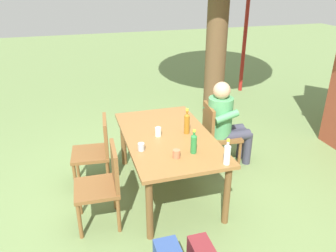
{
  "coord_description": "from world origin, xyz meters",
  "views": [
    {
      "loc": [
        3.28,
        -0.97,
        2.41
      ],
      "look_at": [
        0.0,
        0.0,
        0.85
      ],
      "focal_mm": 35.83,
      "sensor_mm": 36.0,
      "label": 1
    }
  ],
  "objects_px": {
    "bottle_clear": "(227,153)",
    "bottle_green": "(194,143)",
    "cup_terracotta": "(176,154)",
    "chair_near_right": "(104,182)",
    "person_in_white_shirt": "(225,120)",
    "bottle_amber": "(187,123)",
    "cup_white": "(158,132)",
    "dining_table": "(168,142)",
    "chair_far_left": "(217,132)",
    "cup_steel": "(141,147)",
    "chair_near_left": "(97,149)"
  },
  "relations": [
    {
      "from": "bottle_clear",
      "to": "bottle_green",
      "type": "relative_size",
      "value": 1.02
    },
    {
      "from": "cup_terracotta",
      "to": "chair_near_right",
      "type": "bearing_deg",
      "value": -99.79
    },
    {
      "from": "bottle_clear",
      "to": "chair_near_right",
      "type": "bearing_deg",
      "value": -108.2
    },
    {
      "from": "person_in_white_shirt",
      "to": "bottle_clear",
      "type": "distance_m",
      "value": 1.26
    },
    {
      "from": "chair_near_right",
      "to": "bottle_amber",
      "type": "bearing_deg",
      "value": 110.57
    },
    {
      "from": "person_in_white_shirt",
      "to": "cup_white",
      "type": "height_order",
      "value": "person_in_white_shirt"
    },
    {
      "from": "dining_table",
      "to": "chair_far_left",
      "type": "height_order",
      "value": "chair_far_left"
    },
    {
      "from": "dining_table",
      "to": "cup_terracotta",
      "type": "bearing_deg",
      "value": -6.89
    },
    {
      "from": "person_in_white_shirt",
      "to": "bottle_amber",
      "type": "relative_size",
      "value": 3.87
    },
    {
      "from": "dining_table",
      "to": "bottle_green",
      "type": "xyz_separation_m",
      "value": [
        0.46,
        0.14,
        0.2
      ]
    },
    {
      "from": "bottle_green",
      "to": "cup_white",
      "type": "height_order",
      "value": "bottle_green"
    },
    {
      "from": "bottle_green",
      "to": "cup_terracotta",
      "type": "distance_m",
      "value": 0.21
    },
    {
      "from": "person_in_white_shirt",
      "to": "bottle_clear",
      "type": "xyz_separation_m",
      "value": [
        1.13,
        -0.53,
        0.19
      ]
    },
    {
      "from": "bottle_amber",
      "to": "cup_white",
      "type": "distance_m",
      "value": 0.34
    },
    {
      "from": "chair_far_left",
      "to": "chair_near_right",
      "type": "xyz_separation_m",
      "value": [
        0.76,
        -1.57,
        0.0
      ]
    },
    {
      "from": "chair_near_right",
      "to": "person_in_white_shirt",
      "type": "bearing_deg",
      "value": 113.99
    },
    {
      "from": "person_in_white_shirt",
      "to": "cup_steel",
      "type": "bearing_deg",
      "value": -63.54
    },
    {
      "from": "dining_table",
      "to": "cup_white",
      "type": "xyz_separation_m",
      "value": [
        -0.02,
        -0.11,
        0.13
      ]
    },
    {
      "from": "cup_white",
      "to": "cup_terracotta",
      "type": "xyz_separation_m",
      "value": [
        0.53,
        0.05,
        -0.01
      ]
    },
    {
      "from": "chair_near_right",
      "to": "cup_steel",
      "type": "xyz_separation_m",
      "value": [
        -0.12,
        0.42,
        0.28
      ]
    },
    {
      "from": "chair_near_left",
      "to": "cup_terracotta",
      "type": "bearing_deg",
      "value": 39.99
    },
    {
      "from": "bottle_amber",
      "to": "cup_white",
      "type": "height_order",
      "value": "bottle_amber"
    },
    {
      "from": "dining_table",
      "to": "person_in_white_shirt",
      "type": "height_order",
      "value": "person_in_white_shirt"
    },
    {
      "from": "bottle_amber",
      "to": "dining_table",
      "type": "bearing_deg",
      "value": -89.12
    },
    {
      "from": "chair_near_right",
      "to": "cup_terracotta",
      "type": "bearing_deg",
      "value": 80.21
    },
    {
      "from": "chair_far_left",
      "to": "chair_near_right",
      "type": "relative_size",
      "value": 1.0
    },
    {
      "from": "bottle_green",
      "to": "cup_terracotta",
      "type": "relative_size",
      "value": 3.06
    },
    {
      "from": "chair_near_right",
      "to": "bottle_green",
      "type": "xyz_separation_m",
      "value": [
        0.08,
        0.92,
        0.35
      ]
    },
    {
      "from": "chair_near_right",
      "to": "cup_steel",
      "type": "bearing_deg",
      "value": 106.0
    },
    {
      "from": "chair_near_left",
      "to": "cup_terracotta",
      "type": "height_order",
      "value": "chair_near_left"
    },
    {
      "from": "bottle_amber",
      "to": "cup_terracotta",
      "type": "relative_size",
      "value": 3.59
    },
    {
      "from": "dining_table",
      "to": "chair_near_left",
      "type": "bearing_deg",
      "value": -114.87
    },
    {
      "from": "chair_near_right",
      "to": "cup_white",
      "type": "relative_size",
      "value": 8.45
    },
    {
      "from": "dining_table",
      "to": "cup_terracotta",
      "type": "height_order",
      "value": "cup_terracotta"
    },
    {
      "from": "chair_far_left",
      "to": "cup_terracotta",
      "type": "height_order",
      "value": "chair_far_left"
    },
    {
      "from": "cup_white",
      "to": "cup_steel",
      "type": "height_order",
      "value": "cup_white"
    },
    {
      "from": "dining_table",
      "to": "bottle_clear",
      "type": "height_order",
      "value": "bottle_clear"
    },
    {
      "from": "chair_far_left",
      "to": "person_in_white_shirt",
      "type": "bearing_deg",
      "value": 85.44
    },
    {
      "from": "chair_near_left",
      "to": "cup_steel",
      "type": "distance_m",
      "value": 0.8
    },
    {
      "from": "cup_white",
      "to": "cup_terracotta",
      "type": "height_order",
      "value": "cup_white"
    },
    {
      "from": "dining_table",
      "to": "chair_near_right",
      "type": "relative_size",
      "value": 1.9
    },
    {
      "from": "cup_steel",
      "to": "chair_far_left",
      "type": "bearing_deg",
      "value": 118.91
    },
    {
      "from": "dining_table",
      "to": "chair_far_left",
      "type": "bearing_deg",
      "value": 115.86
    },
    {
      "from": "bottle_clear",
      "to": "chair_near_left",
      "type": "bearing_deg",
      "value": -134.13
    },
    {
      "from": "bottle_amber",
      "to": "cup_white",
      "type": "relative_size",
      "value": 2.96
    },
    {
      "from": "chair_far_left",
      "to": "cup_terracotta",
      "type": "xyz_separation_m",
      "value": [
        0.88,
        -0.85,
        0.28
      ]
    },
    {
      "from": "cup_white",
      "to": "cup_terracotta",
      "type": "distance_m",
      "value": 0.53
    },
    {
      "from": "dining_table",
      "to": "chair_near_left",
      "type": "height_order",
      "value": "chair_near_left"
    },
    {
      "from": "chair_near_right",
      "to": "cup_steel",
      "type": "distance_m",
      "value": 0.52
    },
    {
      "from": "chair_far_left",
      "to": "bottle_green",
      "type": "relative_size",
      "value": 3.35
    }
  ]
}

